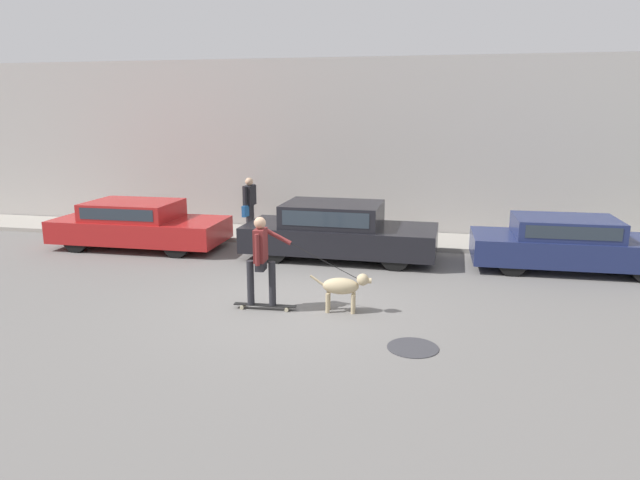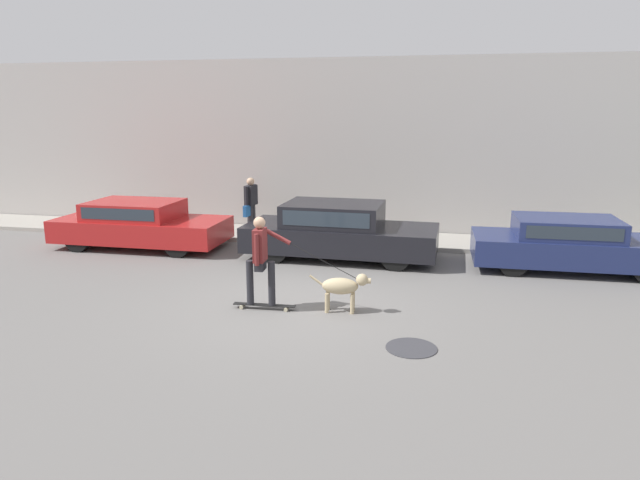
{
  "view_description": "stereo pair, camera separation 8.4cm",
  "coord_description": "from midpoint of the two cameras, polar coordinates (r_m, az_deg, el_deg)",
  "views": [
    {
      "loc": [
        2.58,
        -9.62,
        3.51
      ],
      "look_at": [
        0.3,
        1.31,
        0.95
      ],
      "focal_mm": 32.0,
      "sensor_mm": 36.0,
      "label": 1
    },
    {
      "loc": [
        2.67,
        -9.6,
        3.51
      ],
      "look_at": [
        0.3,
        1.31,
        0.95
      ],
      "focal_mm": 32.0,
      "sensor_mm": 36.0,
      "label": 2
    }
  ],
  "objects": [
    {
      "name": "parked_car_1",
      "position": [
        13.7,
        2.06,
        0.85
      ],
      "size": [
        4.62,
        1.97,
        1.34
      ],
      "rotation": [
        0.0,
        0.0,
        -0.03
      ],
      "color": "black",
      "rests_on": "ground_plane"
    },
    {
      "name": "manhole_cover",
      "position": [
        8.85,
        9.4,
        -10.6
      ],
      "size": [
        0.78,
        0.78,
        0.01
      ],
      "color": "#38383D",
      "rests_on": "ground_plane"
    },
    {
      "name": "pedestrian_with_bag",
      "position": [
        16.26,
        -6.8,
        3.75
      ],
      "size": [
        0.27,
        0.76,
        1.54
      ],
      "rotation": [
        0.0,
        0.0,
        3.03
      ],
      "color": "#28282D",
      "rests_on": "sidewalk_curb"
    },
    {
      "name": "back_wall",
      "position": [
        16.51,
        3.08,
        9.25
      ],
      "size": [
        32.0,
        0.3,
        4.92
      ],
      "color": "#B2ADA8",
      "rests_on": "ground_plane"
    },
    {
      "name": "parked_car_0",
      "position": [
        15.49,
        -17.4,
        1.49
      ],
      "size": [
        4.39,
        1.84,
        1.21
      ],
      "rotation": [
        0.0,
        0.0,
        0.01
      ],
      "color": "black",
      "rests_on": "ground_plane"
    },
    {
      "name": "ground_plane",
      "position": [
        10.56,
        -2.91,
        -6.51
      ],
      "size": [
        36.0,
        36.0,
        0.0
      ],
      "primitive_type": "plane",
      "color": "slate"
    },
    {
      "name": "skateboarder",
      "position": [
        10.12,
        -5.69,
        -1.71
      ],
      "size": [
        2.31,
        0.52,
        1.69
      ],
      "rotation": [
        0.0,
        0.0,
        0.05
      ],
      "color": "beige",
      "rests_on": "ground_plane"
    },
    {
      "name": "parked_car_2",
      "position": [
        13.81,
        23.97,
        -0.44
      ],
      "size": [
        4.33,
        1.73,
        1.19
      ],
      "rotation": [
        0.0,
        0.0,
        0.02
      ],
      "color": "black",
      "rests_on": "ground_plane"
    },
    {
      "name": "dog",
      "position": [
        10.07,
        2.57,
        -4.68
      ],
      "size": [
        1.09,
        0.34,
        0.71
      ],
      "rotation": [
        0.0,
        0.0,
        0.08
      ],
      "color": "tan",
      "rests_on": "ground_plane"
    },
    {
      "name": "sidewalk_curb",
      "position": [
        15.78,
        2.34,
        0.26
      ],
      "size": [
        30.0,
        1.84,
        0.11
      ],
      "color": "#A39E93",
      "rests_on": "ground_plane"
    }
  ]
}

